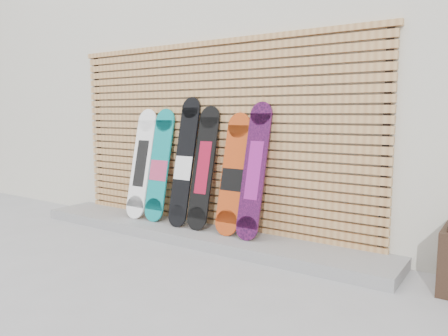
% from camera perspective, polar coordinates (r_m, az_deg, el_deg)
% --- Properties ---
extents(ground, '(80.00, 80.00, 0.00)m').
position_cam_1_polar(ground, '(4.59, -7.47, -11.38)').
color(ground, '#979799').
rests_on(ground, ground).
extents(building, '(12.00, 5.00, 3.60)m').
position_cam_1_polar(building, '(7.17, 14.70, 9.68)').
color(building, beige).
rests_on(building, ground).
extents(concrete_step, '(4.60, 0.70, 0.12)m').
position_cam_1_polar(concrete_step, '(5.17, -3.68, -8.53)').
color(concrete_step, gray).
rests_on(concrete_step, ground).
extents(slat_wall, '(4.26, 0.08, 2.29)m').
position_cam_1_polar(slat_wall, '(5.21, -1.81, 4.42)').
color(slat_wall, '#B5804B').
rests_on(slat_wall, ground).
extents(snowboard_0, '(0.30, 0.35, 1.40)m').
position_cam_1_polar(snowboard_0, '(5.71, -10.74, 0.59)').
color(snowboard_0, white).
rests_on(snowboard_0, concrete_step).
extents(snowboard_1, '(0.29, 0.32, 1.40)m').
position_cam_1_polar(snowboard_1, '(5.51, -8.43, 0.31)').
color(snowboard_1, '#0D8384').
rests_on(snowboard_1, concrete_step).
extents(snowboard_2, '(0.26, 0.36, 1.53)m').
position_cam_1_polar(snowboard_2, '(5.22, -5.23, 0.72)').
color(snowboard_2, black).
rests_on(snowboard_2, concrete_step).
extents(snowboard_3, '(0.27, 0.35, 1.43)m').
position_cam_1_polar(snowboard_3, '(5.06, -2.70, 0.05)').
color(snowboard_3, black).
rests_on(snowboard_3, concrete_step).
extents(snowboard_4, '(0.29, 0.34, 1.35)m').
position_cam_1_polar(snowboard_4, '(4.83, 1.16, -0.86)').
color(snowboard_4, '#B53E13').
rests_on(snowboard_4, concrete_step).
extents(snowboard_5, '(0.26, 0.37, 1.47)m').
position_cam_1_polar(snowboard_5, '(4.67, 3.97, -0.31)').
color(snowboard_5, black).
rests_on(snowboard_5, concrete_step).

